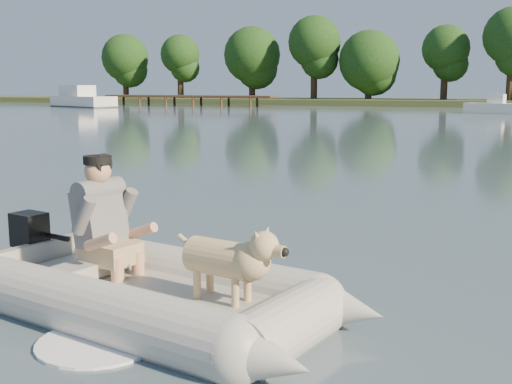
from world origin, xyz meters
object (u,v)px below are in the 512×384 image
at_px(dinghy, 156,245).
at_px(motorboat, 499,101).
at_px(dock, 188,101).
at_px(cabin_cruiser, 83,96).
at_px(man, 101,214).
at_px(dog, 222,265).

relative_size(dinghy, motorboat, 1.04).
distance_m(dock, dinghy, 58.92).
bearing_deg(cabin_cruiser, dock, 63.42).
distance_m(cabin_cruiser, motorboat, 36.49).
height_order(dinghy, man, man).
xyz_separation_m(dock, dog, (27.14, -52.75, 0.03)).
distance_m(man, motorboat, 45.01).
height_order(dog, motorboat, motorboat).
xyz_separation_m(dinghy, man, (-0.71, 0.22, 0.19)).
xyz_separation_m(dog, cabin_cruiser, (-34.67, 46.01, 0.46)).
bearing_deg(motorboat, dog, -78.16).
bearing_deg(cabin_cruiser, motorboat, 20.36).
xyz_separation_m(dock, motorboat, (28.95, -7.53, 0.41)).
relative_size(dock, dinghy, 3.60).
bearing_deg(man, dock, 129.09).
relative_size(cabin_cruiser, motorboat, 1.60).
relative_size(dock, motorboat, 3.73).
bearing_deg(dock, man, -63.85).
bearing_deg(dog, cabin_cruiser, 139.94).
height_order(dock, dog, dock).
relative_size(dock, dog, 18.16).
relative_size(man, cabin_cruiser, 0.15).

